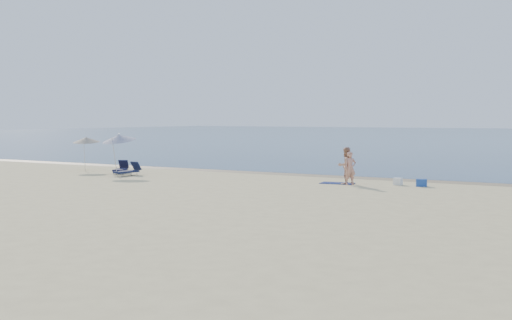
{
  "coord_description": "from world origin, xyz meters",
  "views": [
    {
      "loc": [
        15.72,
        -12.99,
        3.24
      ],
      "look_at": [
        -0.89,
        16.0,
        1.0
      ],
      "focal_mm": 45.0,
      "sensor_mm": 36.0,
      "label": 1
    }
  ],
  "objects_px": {
    "person_left": "(350,168)",
    "person_right": "(346,166)",
    "blue_cooler": "(421,183)",
    "umbrella_near": "(119,138)"
  },
  "relations": [
    {
      "from": "person_left",
      "to": "person_right",
      "type": "height_order",
      "value": "person_right"
    },
    {
      "from": "blue_cooler",
      "to": "umbrella_near",
      "type": "relative_size",
      "value": 0.2
    },
    {
      "from": "person_left",
      "to": "blue_cooler",
      "type": "relative_size",
      "value": 3.23
    },
    {
      "from": "person_right",
      "to": "blue_cooler",
      "type": "bearing_deg",
      "value": 135.13
    },
    {
      "from": "person_left",
      "to": "blue_cooler",
      "type": "distance_m",
      "value": 3.37
    },
    {
      "from": "person_left",
      "to": "blue_cooler",
      "type": "height_order",
      "value": "person_left"
    },
    {
      "from": "person_right",
      "to": "blue_cooler",
      "type": "height_order",
      "value": "person_right"
    },
    {
      "from": "person_left",
      "to": "blue_cooler",
      "type": "bearing_deg",
      "value": -28.31
    },
    {
      "from": "blue_cooler",
      "to": "umbrella_near",
      "type": "distance_m",
      "value": 16.58
    },
    {
      "from": "person_left",
      "to": "umbrella_near",
      "type": "height_order",
      "value": "umbrella_near"
    }
  ]
}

